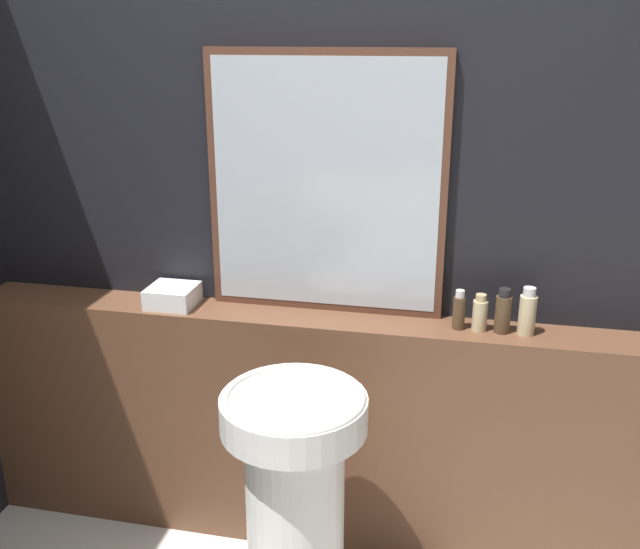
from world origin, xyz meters
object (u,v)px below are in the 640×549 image
at_px(shampoo_bottle, 459,311).
at_px(conditioner_bottle, 480,314).
at_px(towel_stack, 173,296).
at_px(pedestal_sink, 295,502).
at_px(body_wash_bottle, 527,313).
at_px(mirror, 325,186).
at_px(lotion_bottle, 503,312).

distance_m(shampoo_bottle, conditioner_bottle, 0.07).
bearing_deg(towel_stack, pedestal_sink, -39.40).
bearing_deg(shampoo_bottle, conditioner_bottle, 0.00).
distance_m(pedestal_sink, conditioner_bottle, 0.84).
bearing_deg(pedestal_sink, body_wash_bottle, 34.86).
xyz_separation_m(mirror, body_wash_bottle, (0.68, -0.08, -0.37)).
bearing_deg(mirror, towel_stack, -171.52).
bearing_deg(pedestal_sink, mirror, 92.16).
bearing_deg(pedestal_sink, towel_stack, 140.60).
bearing_deg(lotion_bottle, body_wash_bottle, 0.00).
height_order(pedestal_sink, lotion_bottle, lotion_bottle).
xyz_separation_m(conditioner_bottle, lotion_bottle, (0.07, -0.00, 0.01)).
bearing_deg(body_wash_bottle, conditioner_bottle, 180.00).
xyz_separation_m(towel_stack, shampoo_bottle, (1.01, 0.00, 0.03)).
bearing_deg(conditioner_bottle, body_wash_bottle, -0.00).
distance_m(conditioner_bottle, body_wash_bottle, 0.15).
xyz_separation_m(mirror, towel_stack, (-0.54, -0.08, -0.41)).
bearing_deg(shampoo_bottle, lotion_bottle, 0.00).
relative_size(towel_stack, shampoo_bottle, 1.23).
relative_size(towel_stack, conditioner_bottle, 1.32).
xyz_separation_m(mirror, lotion_bottle, (0.61, -0.08, -0.37)).
bearing_deg(mirror, body_wash_bottle, -6.74).
xyz_separation_m(shampoo_bottle, conditioner_bottle, (0.07, 0.00, -0.00)).
relative_size(mirror, lotion_bottle, 5.87).
xyz_separation_m(towel_stack, lotion_bottle, (1.14, 0.00, 0.03)).
bearing_deg(mirror, lotion_bottle, -7.57).
distance_m(mirror, body_wash_bottle, 0.78).
height_order(pedestal_sink, conditioner_bottle, conditioner_bottle).
bearing_deg(conditioner_bottle, towel_stack, -180.00).
distance_m(pedestal_sink, shampoo_bottle, 0.80).
height_order(pedestal_sink, mirror, mirror).
bearing_deg(body_wash_bottle, shampoo_bottle, 180.00).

